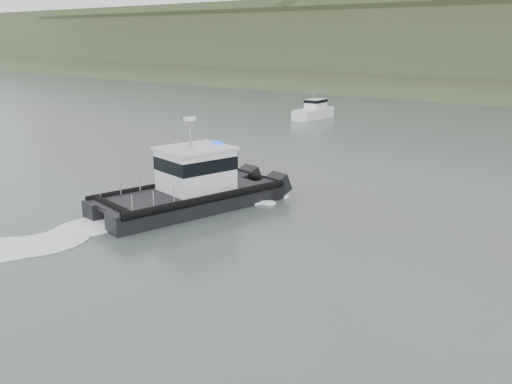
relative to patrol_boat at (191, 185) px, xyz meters
The scene contains 3 objects.
ground 12.13m from the patrol_boat, 63.27° to the right, with size 400.00×400.00×0.00m, color #465350.
patrol_boat is the anchor object (origin of this frame).
motorboat 37.51m from the patrol_boat, 112.70° to the left, with size 2.45×6.39×3.45m.
Camera 1 is at (16.16, -10.60, 9.08)m, focal length 40.00 mm.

